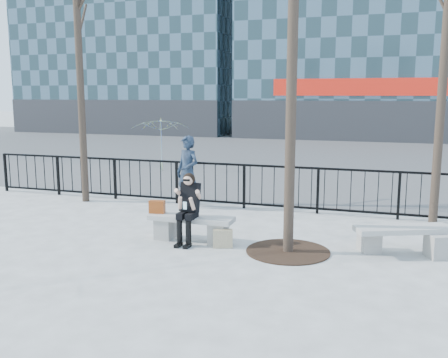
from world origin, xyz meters
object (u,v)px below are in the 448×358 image
(seated_woman, at_px, (188,209))
(bench_second, at_px, (403,237))
(bench_main, at_px, (191,226))
(standing_man, at_px, (188,172))

(seated_woman, bearing_deg, bench_second, 8.26)
(bench_main, relative_size, seated_woman, 1.23)
(bench_main, distance_m, seated_woman, 0.40)
(bench_second, bearing_deg, bench_main, 162.32)
(bench_main, relative_size, standing_man, 0.92)
(seated_woman, relative_size, standing_man, 0.75)
(bench_main, xyz_separation_m, bench_second, (3.84, 0.40, 0.01))
(bench_main, height_order, standing_man, standing_man)
(bench_second, distance_m, standing_man, 5.51)
(bench_main, bearing_deg, standing_man, 113.45)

